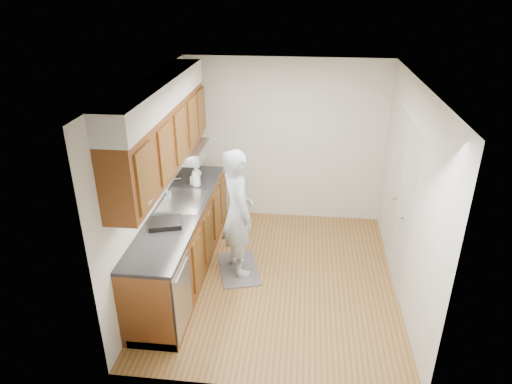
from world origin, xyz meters
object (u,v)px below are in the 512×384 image
person (238,204)px  dish_rack (165,223)px  soap_bottle_c (197,172)px  steel_can (199,181)px  soap_bottle_a (196,176)px  soap_bottle_b (193,178)px

person → dish_rack: bearing=99.3°
soap_bottle_c → dish_rack: bearing=-91.9°
person → steel_can: size_ratio=17.37×
person → dish_rack: (-0.75, -0.57, 0.01)m
soap_bottle_a → steel_can: bearing=51.4°
soap_bottle_a → soap_bottle_b: (-0.05, 0.07, -0.07)m
soap_bottle_b → dish_rack: soap_bottle_b is taller
soap_bottle_b → soap_bottle_c: bearing=92.3°
soap_bottle_b → steel_can: soap_bottle_b is taller
person → soap_bottle_b: size_ratio=11.14×
soap_bottle_b → soap_bottle_c: size_ratio=1.00×
person → dish_rack: 0.94m
person → soap_bottle_a: person is taller
steel_can → dish_rack: (-0.14, -1.13, -0.03)m
person → soap_bottle_c: size_ratio=11.10×
person → soap_bottle_c: 1.09m
soap_bottle_c → steel_can: (0.09, -0.26, -0.03)m
person → dish_rack: size_ratio=5.22×
soap_bottle_a → soap_bottle_b: soap_bottle_a is taller
person → soap_bottle_a: bearing=22.8°
soap_bottle_c → dish_rack: 1.40m
person → soap_bottle_c: (-0.70, 0.83, 0.06)m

